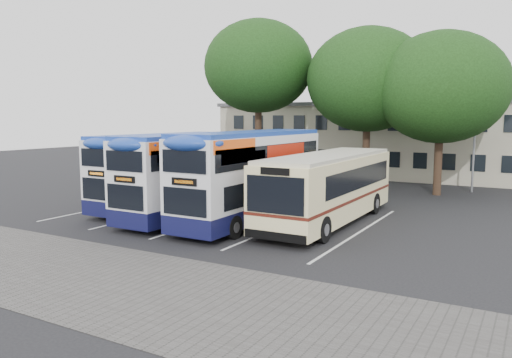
{
  "coord_description": "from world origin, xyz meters",
  "views": [
    {
      "loc": [
        9.8,
        -15.5,
        4.91
      ],
      "look_at": [
        -1.91,
        5.0,
        2.0
      ],
      "focal_mm": 35.0,
      "sensor_mm": 36.0,
      "label": 1
    }
  ],
  "objects": [
    {
      "name": "paving_strip",
      "position": [
        -2.0,
        -5.0,
        0.01
      ],
      "size": [
        40.0,
        6.0,
        0.01
      ],
      "primitive_type": "cube",
      "color": "#595654",
      "rests_on": "ground"
    },
    {
      "name": "tree_left",
      "position": [
        -8.6,
        17.04,
        8.63
      ],
      "size": [
        8.01,
        8.01,
        12.06
      ],
      "color": "black",
      "rests_on": "ground"
    },
    {
      "name": "bus_single",
      "position": [
        1.34,
        6.24,
        1.84
      ],
      "size": [
        2.77,
        10.86,
        3.24
      ],
      "color": "#FFEEAA",
      "rests_on": "ground"
    },
    {
      "name": "depot_building",
      "position": [
        0.0,
        26.99,
        3.15
      ],
      "size": [
        32.4,
        8.4,
        6.2
      ],
      "color": "#A79A87",
      "rests_on": "ground"
    },
    {
      "name": "bus_dd_left",
      "position": [
        -7.99,
        5.63,
        2.22
      ],
      "size": [
        2.35,
        9.68,
        4.03
      ],
      "color": "#10123C",
      "rests_on": "ground"
    },
    {
      "name": "ground",
      "position": [
        0.0,
        0.0,
        0.0
      ],
      "size": [
        120.0,
        120.0,
        0.0
      ],
      "primitive_type": "plane",
      "color": "black",
      "rests_on": "ground"
    },
    {
      "name": "tree_mid",
      "position": [
        -0.67,
        18.13,
        7.46
      ],
      "size": [
        8.31,
        8.31,
        11.0
      ],
      "color": "black",
      "rests_on": "ground"
    },
    {
      "name": "bay_lines",
      "position": [
        -3.75,
        5.0,
        0.01
      ],
      "size": [
        14.12,
        11.0,
        0.01
      ],
      "color": "silver",
      "rests_on": "ground"
    },
    {
      "name": "bus_dd_right",
      "position": [
        -1.93,
        4.67,
        2.35
      ],
      "size": [
        2.49,
        10.25,
        4.27
      ],
      "color": "#10123C",
      "rests_on": "ground"
    },
    {
      "name": "bus_dd_mid",
      "position": [
        -5.0,
        4.46,
        2.27
      ],
      "size": [
        2.4,
        9.9,
        4.12
      ],
      "color": "#10123C",
      "rests_on": "ground"
    },
    {
      "name": "tree_right",
      "position": [
        4.21,
        17.56,
        6.77
      ],
      "size": [
        8.19,
        8.19,
        10.26
      ],
      "color": "black",
      "rests_on": "ground"
    },
    {
      "name": "lamp_post",
      "position": [
        6.0,
        19.97,
        5.08
      ],
      "size": [
        0.25,
        1.05,
        9.06
      ],
      "color": "gray",
      "rests_on": "ground"
    }
  ]
}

